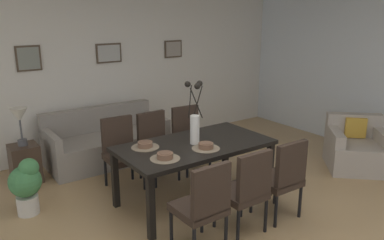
# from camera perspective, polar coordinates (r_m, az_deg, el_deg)

# --- Properties ---
(ground_plane) EXTENTS (9.00, 9.00, 0.00)m
(ground_plane) POSITION_cam_1_polar(r_m,az_deg,el_deg) (4.17, 5.14, -16.79)
(ground_plane) COLOR tan
(back_wall_panel) EXTENTS (9.00, 0.10, 2.60)m
(back_wall_panel) POSITION_cam_1_polar(r_m,az_deg,el_deg) (6.40, -13.86, 6.90)
(back_wall_panel) COLOR silver
(back_wall_panel) RESTS_ON ground
(dining_table) EXTENTS (1.80, 0.96, 0.74)m
(dining_table) POSITION_cam_1_polar(r_m,az_deg,el_deg) (4.57, 0.40, -4.38)
(dining_table) COLOR black
(dining_table) RESTS_ON ground
(dining_chair_near_left) EXTENTS (0.45, 0.45, 0.92)m
(dining_chair_near_left) POSITION_cam_1_polar(r_m,az_deg,el_deg) (3.69, 1.71, -12.16)
(dining_chair_near_left) COLOR #33261E
(dining_chair_near_left) RESTS_ON ground
(dining_chair_near_right) EXTENTS (0.46, 0.46, 0.92)m
(dining_chair_near_right) POSITION_cam_1_polar(r_m,az_deg,el_deg) (5.10, -10.40, -4.27)
(dining_chair_near_right) COLOR #33261E
(dining_chair_near_right) RESTS_ON ground
(dining_chair_far_left) EXTENTS (0.45, 0.45, 0.92)m
(dining_chair_far_left) POSITION_cam_1_polar(r_m,az_deg,el_deg) (4.01, 7.97, -9.90)
(dining_chair_far_left) COLOR #33261E
(dining_chair_far_left) RESTS_ON ground
(dining_chair_far_right) EXTENTS (0.46, 0.46, 0.92)m
(dining_chair_far_right) POSITION_cam_1_polar(r_m,az_deg,el_deg) (5.29, -5.35, -3.36)
(dining_chair_far_right) COLOR #33261E
(dining_chair_far_right) RESTS_ON ground
(dining_chair_mid_left) EXTENTS (0.45, 0.45, 0.92)m
(dining_chair_mid_left) POSITION_cam_1_polar(r_m,az_deg,el_deg) (4.36, 13.20, -7.99)
(dining_chair_mid_left) COLOR #33261E
(dining_chair_mid_left) RESTS_ON ground
(dining_chair_mid_right) EXTENTS (0.47, 0.47, 0.92)m
(dining_chair_mid_right) POSITION_cam_1_polar(r_m,az_deg,el_deg) (5.57, -0.44, -2.28)
(dining_chair_mid_right) COLOR #33261E
(dining_chair_mid_right) RESTS_ON ground
(centerpiece_vase) EXTENTS (0.21, 0.23, 0.73)m
(centerpiece_vase) POSITION_cam_1_polar(r_m,az_deg,el_deg) (4.46, 0.41, -0.04)
(centerpiece_vase) COLOR white
(centerpiece_vase) RESTS_ON dining_table
(placemat_near_left) EXTENTS (0.32, 0.32, 0.01)m
(placemat_near_left) POSITION_cam_1_polar(r_m,az_deg,el_deg) (4.09, -4.00, -5.70)
(placemat_near_left) COLOR #7F705B
(placemat_near_left) RESTS_ON dining_table
(bowl_near_left) EXTENTS (0.17, 0.17, 0.07)m
(bowl_near_left) POSITION_cam_1_polar(r_m,az_deg,el_deg) (4.08, -4.01, -5.21)
(bowl_near_left) COLOR brown
(bowl_near_left) RESTS_ON dining_table
(placemat_near_right) EXTENTS (0.32, 0.32, 0.01)m
(placemat_near_right) POSITION_cam_1_polar(r_m,az_deg,el_deg) (4.44, -6.92, -4.00)
(placemat_near_right) COLOR #7F705B
(placemat_near_right) RESTS_ON dining_table
(bowl_near_right) EXTENTS (0.17, 0.17, 0.07)m
(bowl_near_right) POSITION_cam_1_polar(r_m,az_deg,el_deg) (4.43, -6.94, -3.55)
(bowl_near_right) COLOR brown
(bowl_near_right) RESTS_ON dining_table
(placemat_far_left) EXTENTS (0.32, 0.32, 0.01)m
(placemat_far_left) POSITION_cam_1_polar(r_m,az_deg,el_deg) (4.38, 2.06, -4.21)
(placemat_far_left) COLOR #7F705B
(placemat_far_left) RESTS_ON dining_table
(bowl_far_left) EXTENTS (0.17, 0.17, 0.07)m
(bowl_far_left) POSITION_cam_1_polar(r_m,az_deg,el_deg) (4.36, 2.07, -3.75)
(bowl_far_left) COLOR brown
(bowl_far_left) RESTS_ON dining_table
(sofa) EXTENTS (1.77, 0.84, 0.80)m
(sofa) POSITION_cam_1_polar(r_m,az_deg,el_deg) (6.09, -12.56, -3.38)
(sofa) COLOR gray
(sofa) RESTS_ON ground
(side_table) EXTENTS (0.36, 0.36, 0.52)m
(side_table) POSITION_cam_1_polar(r_m,az_deg,el_deg) (5.70, -23.41, -5.91)
(side_table) COLOR #3D2D23
(side_table) RESTS_ON ground
(table_lamp) EXTENTS (0.22, 0.22, 0.51)m
(table_lamp) POSITION_cam_1_polar(r_m,az_deg,el_deg) (5.51, -24.12, 0.23)
(table_lamp) COLOR #4C4C51
(table_lamp) RESTS_ON side_table
(armchair) EXTENTS (1.13, 1.13, 0.75)m
(armchair) POSITION_cam_1_polar(r_m,az_deg,el_deg) (6.18, 23.12, -3.95)
(armchair) COLOR #ADA399
(armchair) RESTS_ON ground
(framed_picture_left) EXTENTS (0.34, 0.03, 0.36)m
(framed_picture_left) POSITION_cam_1_polar(r_m,az_deg,el_deg) (6.00, -22.98, 8.38)
(framed_picture_left) COLOR #473828
(framed_picture_center) EXTENTS (0.42, 0.03, 0.31)m
(framed_picture_center) POSITION_cam_1_polar(r_m,az_deg,el_deg) (6.37, -12.17, 9.62)
(framed_picture_center) COLOR #473828
(framed_picture_right) EXTENTS (0.35, 0.03, 0.30)m
(framed_picture_right) POSITION_cam_1_polar(r_m,az_deg,el_deg) (6.94, -2.79, 10.43)
(framed_picture_right) COLOR #473828
(potted_plant) EXTENTS (0.36, 0.36, 0.67)m
(potted_plant) POSITION_cam_1_polar(r_m,az_deg,el_deg) (4.77, -23.29, -8.63)
(potted_plant) COLOR silver
(potted_plant) RESTS_ON ground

